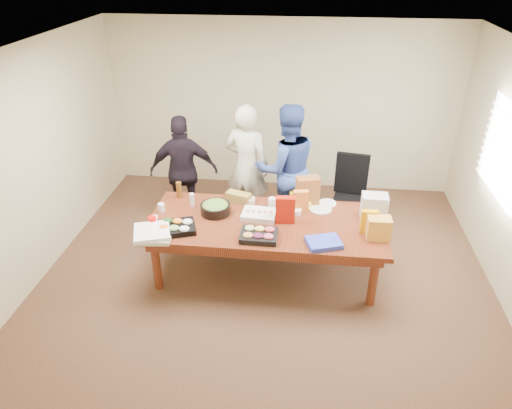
# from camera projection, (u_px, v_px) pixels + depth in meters

# --- Properties ---
(floor) EXTENTS (5.50, 5.00, 0.02)m
(floor) POSITION_uv_depth(u_px,v_px,m) (266.00, 272.00, 5.88)
(floor) COLOR #47301E
(floor) RESTS_ON ground
(ceiling) EXTENTS (5.50, 5.00, 0.02)m
(ceiling) POSITION_uv_depth(u_px,v_px,m) (269.00, 51.00, 4.54)
(ceiling) COLOR white
(ceiling) RESTS_ON wall_back
(wall_back) EXTENTS (5.50, 0.04, 2.70)m
(wall_back) POSITION_uv_depth(u_px,v_px,m) (282.00, 107.00, 7.37)
(wall_back) COLOR beige
(wall_back) RESTS_ON floor
(wall_front) EXTENTS (5.50, 0.04, 2.70)m
(wall_front) POSITION_uv_depth(u_px,v_px,m) (231.00, 342.00, 3.05)
(wall_front) COLOR beige
(wall_front) RESTS_ON floor
(wall_left) EXTENTS (0.04, 5.00, 2.70)m
(wall_left) POSITION_uv_depth(u_px,v_px,m) (36.00, 164.00, 5.49)
(wall_left) COLOR beige
(wall_left) RESTS_ON floor
(window_panel) EXTENTS (0.03, 1.40, 1.10)m
(window_panel) POSITION_uv_depth(u_px,v_px,m) (505.00, 154.00, 5.38)
(window_panel) COLOR white
(window_panel) RESTS_ON wall_right
(window_blinds) EXTENTS (0.04, 1.36, 1.00)m
(window_blinds) POSITION_uv_depth(u_px,v_px,m) (502.00, 153.00, 5.39)
(window_blinds) COLOR beige
(window_blinds) RESTS_ON wall_right
(conference_table) EXTENTS (2.80, 1.20, 0.75)m
(conference_table) POSITION_uv_depth(u_px,v_px,m) (266.00, 247.00, 5.69)
(conference_table) COLOR #4C1C0F
(conference_table) RESTS_ON floor
(office_chair) EXTENTS (0.63, 0.63, 1.08)m
(office_chair) POSITION_uv_depth(u_px,v_px,m) (351.00, 199.00, 6.41)
(office_chair) COLOR black
(office_chair) RESTS_ON floor
(person_center) EXTENTS (0.75, 0.60, 1.79)m
(person_center) POSITION_uv_depth(u_px,v_px,m) (247.00, 166.00, 6.50)
(person_center) COLOR beige
(person_center) RESTS_ON floor
(person_right) EXTENTS (1.06, 0.94, 1.84)m
(person_right) POSITION_uv_depth(u_px,v_px,m) (286.00, 169.00, 6.39)
(person_right) COLOR #314A95
(person_right) RESTS_ON floor
(person_left) EXTENTS (1.01, 0.55, 1.63)m
(person_left) POSITION_uv_depth(u_px,v_px,m) (184.00, 171.00, 6.56)
(person_left) COLOR black
(person_left) RESTS_ON floor
(veggie_tray) EXTENTS (0.52, 0.46, 0.07)m
(veggie_tray) POSITION_uv_depth(u_px,v_px,m) (176.00, 228.00, 5.32)
(veggie_tray) COLOR black
(veggie_tray) RESTS_ON conference_table
(fruit_tray) EXTENTS (0.41, 0.32, 0.06)m
(fruit_tray) POSITION_uv_depth(u_px,v_px,m) (259.00, 235.00, 5.19)
(fruit_tray) COLOR black
(fruit_tray) RESTS_ON conference_table
(sheet_cake) EXTENTS (0.42, 0.33, 0.07)m
(sheet_cake) POSITION_uv_depth(u_px,v_px,m) (259.00, 215.00, 5.57)
(sheet_cake) COLOR white
(sheet_cake) RESTS_ON conference_table
(salad_bowl) EXTENTS (0.39, 0.39, 0.12)m
(salad_bowl) POSITION_uv_depth(u_px,v_px,m) (215.00, 209.00, 5.65)
(salad_bowl) COLOR black
(salad_bowl) RESTS_ON conference_table
(chip_bag_blue) EXTENTS (0.43, 0.37, 0.05)m
(chip_bag_blue) POSITION_uv_depth(u_px,v_px,m) (324.00, 243.00, 5.07)
(chip_bag_blue) COLOR blue
(chip_bag_blue) RESTS_ON conference_table
(chip_bag_red) EXTENTS (0.23, 0.11, 0.33)m
(chip_bag_red) POSITION_uv_depth(u_px,v_px,m) (285.00, 210.00, 5.42)
(chip_bag_red) COLOR #AE1708
(chip_bag_red) RESTS_ON conference_table
(chip_bag_yellow) EXTENTS (0.19, 0.08, 0.28)m
(chip_bag_yellow) POSITION_uv_depth(u_px,v_px,m) (369.00, 222.00, 5.24)
(chip_bag_yellow) COLOR #DD9B03
(chip_bag_yellow) RESTS_ON conference_table
(chip_bag_orange) EXTENTS (0.19, 0.11, 0.28)m
(chip_bag_orange) POSITION_uv_depth(u_px,v_px,m) (301.00, 201.00, 5.65)
(chip_bag_orange) COLOR orange
(chip_bag_orange) RESTS_ON conference_table
(mayo_jar) EXTENTS (0.09, 0.09, 0.14)m
(mayo_jar) POSITION_uv_depth(u_px,v_px,m) (272.00, 203.00, 5.75)
(mayo_jar) COLOR white
(mayo_jar) RESTS_ON conference_table
(mustard_bottle) EXTENTS (0.06, 0.06, 0.16)m
(mustard_bottle) POSITION_uv_depth(u_px,v_px,m) (292.00, 198.00, 5.85)
(mustard_bottle) COLOR #FCB800
(mustard_bottle) RESTS_ON conference_table
(dressing_bottle) EXTENTS (0.08, 0.08, 0.22)m
(dressing_bottle) POSITION_uv_depth(u_px,v_px,m) (179.00, 190.00, 5.97)
(dressing_bottle) COLOR #61380F
(dressing_bottle) RESTS_ON conference_table
(ranch_bottle) EXTENTS (0.06, 0.06, 0.17)m
(ranch_bottle) POSITION_uv_depth(u_px,v_px,m) (192.00, 200.00, 5.79)
(ranch_bottle) COLOR silver
(ranch_bottle) RESTS_ON conference_table
(banana_bunch) EXTENTS (0.28, 0.25, 0.08)m
(banana_bunch) POSITION_uv_depth(u_px,v_px,m) (300.00, 204.00, 5.79)
(banana_bunch) COLOR yellow
(banana_bunch) RESTS_ON conference_table
(bread_loaf) EXTENTS (0.34, 0.23, 0.12)m
(bread_loaf) POSITION_uv_depth(u_px,v_px,m) (238.00, 197.00, 5.90)
(bread_loaf) COLOR olive
(bread_loaf) RESTS_ON conference_table
(kraft_bag) EXTENTS (0.31, 0.23, 0.37)m
(kraft_bag) POSITION_uv_depth(u_px,v_px,m) (308.00, 191.00, 5.79)
(kraft_bag) COLOR brown
(kraft_bag) RESTS_ON conference_table
(red_cup) EXTENTS (0.12, 0.12, 0.13)m
(red_cup) POSITION_uv_depth(u_px,v_px,m) (153.00, 222.00, 5.38)
(red_cup) COLOR #D80900
(red_cup) RESTS_ON conference_table
(clear_cup_a) EXTENTS (0.10, 0.10, 0.12)m
(clear_cup_a) POSITION_uv_depth(u_px,v_px,m) (154.00, 221.00, 5.40)
(clear_cup_a) COLOR white
(clear_cup_a) RESTS_ON conference_table
(clear_cup_b) EXTENTS (0.09, 0.09, 0.11)m
(clear_cup_b) POSITION_uv_depth(u_px,v_px,m) (161.00, 208.00, 5.68)
(clear_cup_b) COLOR white
(clear_cup_b) RESTS_ON conference_table
(pizza_box_lower) EXTENTS (0.43, 0.43, 0.04)m
(pizza_box_lower) POSITION_uv_depth(u_px,v_px,m) (155.00, 235.00, 5.22)
(pizza_box_lower) COLOR beige
(pizza_box_lower) RESTS_ON conference_table
(pizza_box_upper) EXTENTS (0.49, 0.49, 0.04)m
(pizza_box_upper) POSITION_uv_depth(u_px,v_px,m) (152.00, 232.00, 5.19)
(pizza_box_upper) COLOR white
(pizza_box_upper) RESTS_ON pizza_box_lower
(plate_a) EXTENTS (0.34, 0.34, 0.02)m
(plate_a) POSITION_uv_depth(u_px,v_px,m) (320.00, 209.00, 5.75)
(plate_a) COLOR silver
(plate_a) RESTS_ON conference_table
(plate_b) EXTENTS (0.28, 0.28, 0.01)m
(plate_b) POSITION_uv_depth(u_px,v_px,m) (327.00, 203.00, 5.88)
(plate_b) COLOR white
(plate_b) RESTS_ON conference_table
(dip_bowl_a) EXTENTS (0.17, 0.17, 0.06)m
(dip_bowl_a) POSITION_uv_depth(u_px,v_px,m) (295.00, 211.00, 5.66)
(dip_bowl_a) COLOR silver
(dip_bowl_a) RESTS_ON conference_table
(dip_bowl_b) EXTENTS (0.18, 0.18, 0.06)m
(dip_bowl_b) POSITION_uv_depth(u_px,v_px,m) (249.00, 200.00, 5.89)
(dip_bowl_b) COLOR #EFDECB
(dip_bowl_b) RESTS_ON conference_table
(grocery_bag_white) EXTENTS (0.30, 0.22, 0.32)m
(grocery_bag_white) POSITION_uv_depth(u_px,v_px,m) (374.00, 207.00, 5.48)
(grocery_bag_white) COLOR silver
(grocery_bag_white) RESTS_ON conference_table
(grocery_bag_yellow) EXTENTS (0.26, 0.19, 0.26)m
(grocery_bag_yellow) POSITION_uv_depth(u_px,v_px,m) (379.00, 228.00, 5.14)
(grocery_bag_yellow) COLOR gold
(grocery_bag_yellow) RESTS_ON conference_table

